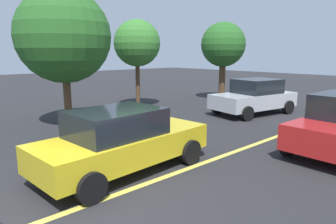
# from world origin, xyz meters

# --- Properties ---
(ground_plane) EXTENTS (80.00, 80.00, 0.00)m
(ground_plane) POSITION_xyz_m (0.00, 0.00, 0.00)
(ground_plane) COLOR #262628
(lane_marking_centre) EXTENTS (28.00, 0.16, 0.01)m
(lane_marking_centre) POSITION_xyz_m (3.00, 0.00, 0.01)
(lane_marking_centre) COLOR #E0D14C
(car_silver_near_curb) EXTENTS (4.36, 2.59, 1.64)m
(car_silver_near_curb) POSITION_xyz_m (10.28, 2.80, 0.82)
(car_silver_near_curb) COLOR #B7BABF
(car_silver_near_curb) RESTS_ON ground_plane
(car_yellow_approaching) EXTENTS (4.46, 2.18, 1.56)m
(car_yellow_approaching) POSITION_xyz_m (1.59, 0.97, 0.79)
(car_yellow_approaching) COLOR gold
(car_yellow_approaching) RESTS_ON ground_plane
(tree_left_verge) EXTENTS (3.58, 3.58, 5.27)m
(tree_left_verge) POSITION_xyz_m (2.73, 6.50, 3.47)
(tree_left_verge) COLOR #513823
(tree_left_verge) RESTS_ON ground_plane
(tree_centre_verge) EXTENTS (2.40, 2.40, 4.55)m
(tree_centre_verge) POSITION_xyz_m (7.26, 7.93, 3.33)
(tree_centre_verge) COLOR #513823
(tree_centre_verge) RESTS_ON ground_plane
(tree_right_verge) EXTENTS (2.67, 2.67, 4.69)m
(tree_right_verge) POSITION_xyz_m (12.73, 6.63, 3.32)
(tree_right_verge) COLOR #513823
(tree_right_verge) RESTS_ON ground_plane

